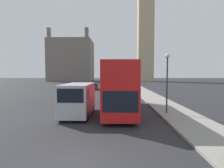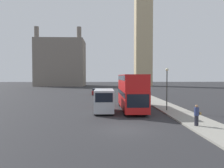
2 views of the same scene
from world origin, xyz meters
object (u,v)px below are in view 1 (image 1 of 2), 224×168
object	(u,v)px
street_lamp	(167,73)
red_double_decker_bus	(119,85)
clock_tower	(146,11)
white_van	(78,99)
parked_sedan	(94,87)

from	to	relation	value
street_lamp	red_double_decker_bus	bearing A→B (deg)	160.95
clock_tower	white_van	bearing A→B (deg)	-103.70
red_double_decker_bus	parked_sedan	bearing A→B (deg)	102.90
street_lamp	white_van	bearing A→B (deg)	-176.13
red_double_decker_bus	street_lamp	world-z (taller)	street_lamp
white_van	street_lamp	size ratio (longest dim) A/B	1.03
white_van	parked_sedan	world-z (taller)	white_van
street_lamp	clock_tower	bearing A→B (deg)	82.08
clock_tower	street_lamp	world-z (taller)	clock_tower
street_lamp	parked_sedan	world-z (taller)	street_lamp
street_lamp	parked_sedan	distance (m)	25.53
clock_tower	white_van	distance (m)	78.24
parked_sedan	street_lamp	bearing A→B (deg)	-69.01
red_double_decker_bus	parked_sedan	size ratio (longest dim) A/B	2.42
red_double_decker_bus	white_van	xyz separation A→B (m)	(-3.36, -1.87, -1.01)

